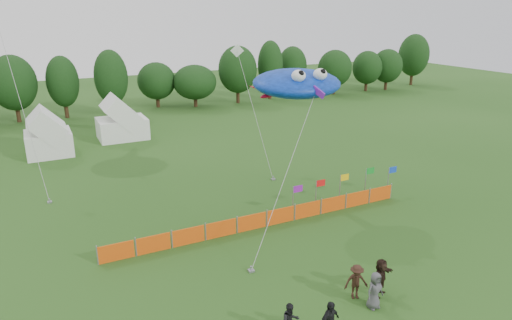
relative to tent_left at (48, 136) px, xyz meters
name	(u,v)px	position (x,y,z in m)	size (l,w,h in m)	color
ground	(315,307)	(9.24, -29.96, -1.78)	(160.00, 160.00, 0.00)	#234C16
treeline	(131,80)	(10.85, 14.97, 2.41)	(104.57, 8.78, 8.36)	#382314
tent_left	(48,136)	(0.00, 0.00, 0.00)	(3.99, 3.99, 3.52)	white
tent_right	(122,122)	(7.11, 2.66, -0.03)	(4.89, 3.91, 3.45)	white
barrier_fence	(266,219)	(10.98, -21.87, -1.28)	(19.90, 0.06, 1.00)	#E44E0C
flag_row	(344,184)	(17.43, -21.06, -0.38)	(8.73, 0.47, 2.24)	gray
spectator_c	(356,282)	(11.26, -30.21, -0.91)	(1.11, 0.64, 1.72)	#311C13
spectator_e	(375,290)	(11.55, -31.14, -0.90)	(0.86, 0.56, 1.76)	#48484D
spectator_f	(381,277)	(12.44, -30.51, -0.84)	(1.73, 0.55, 1.87)	black
stingray_kite	(294,83)	(13.92, -19.95, 6.62)	(9.36, 13.77, 9.51)	blue
small_kite_white	(248,89)	(15.15, -10.62, 4.73)	(1.12, 6.62, 10.00)	white
small_kite_dark	(13,78)	(-1.83, -7.44, 6.30)	(2.44, 8.23, 14.63)	black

